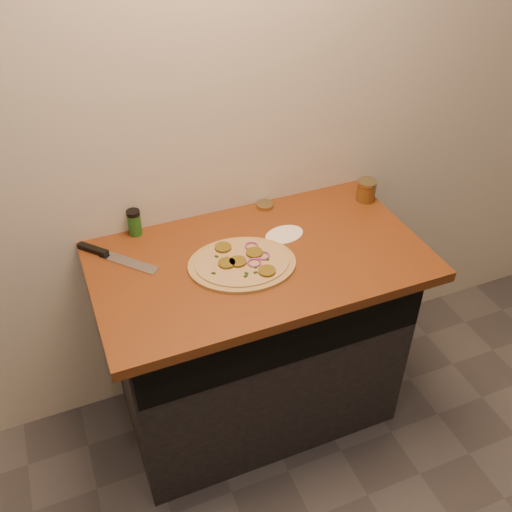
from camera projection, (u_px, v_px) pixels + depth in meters
name	position (u px, v px, depth m)	size (l,w,h in m)	color
cabinet	(256.00, 341.00, 2.36)	(1.10, 0.60, 0.86)	black
countertop	(259.00, 260.00, 2.07)	(1.20, 0.70, 0.04)	brown
pizza	(242.00, 263.00, 2.00)	(0.45, 0.45, 0.03)	tan
chefs_knife	(110.00, 255.00, 2.04)	(0.25, 0.27, 0.02)	#B7BAC1
mason_jar_lid	(265.00, 205.00, 2.30)	(0.07, 0.07, 0.02)	tan
salsa_jar	(366.00, 190.00, 2.32)	(0.08, 0.08, 0.09)	#A01210
spice_shaker	(134.00, 222.00, 2.13)	(0.05, 0.05, 0.10)	#205A1C
flour_spill	(284.00, 234.00, 2.16)	(0.16, 0.16, 0.00)	white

